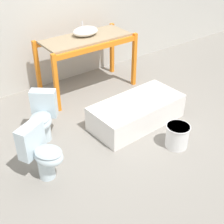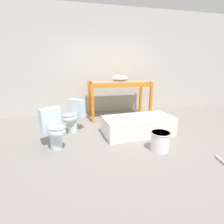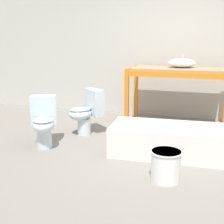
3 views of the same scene
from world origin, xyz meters
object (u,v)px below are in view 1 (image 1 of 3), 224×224
object	(u,v)px
sink_basin	(85,31)
bucket_white	(177,136)
toilet_far	(43,116)
toilet_near	(41,152)
bathtub_main	(137,110)

from	to	relation	value
sink_basin	bucket_white	world-z (taller)	sink_basin
toilet_far	sink_basin	bearing A→B (deg)	75.08
toilet_near	bucket_white	distance (m)	1.97
sink_basin	toilet_far	distance (m)	1.89
bathtub_main	toilet_far	world-z (taller)	toilet_far
sink_basin	bathtub_main	distance (m)	1.77
bathtub_main	toilet_near	world-z (taller)	toilet_near
sink_basin	toilet_near	distance (m)	2.62
toilet_near	bucket_white	bearing A→B (deg)	-44.28
sink_basin	bathtub_main	world-z (taller)	sink_basin
sink_basin	bucket_white	size ratio (longest dim) A/B	1.36
bathtub_main	bucket_white	xyz separation A→B (m)	(0.09, -0.82, -0.05)
toilet_near	bucket_white	size ratio (longest dim) A/B	2.10
bathtub_main	bucket_white	world-z (taller)	bathtub_main
sink_basin	bathtub_main	size ratio (longest dim) A/B	0.31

